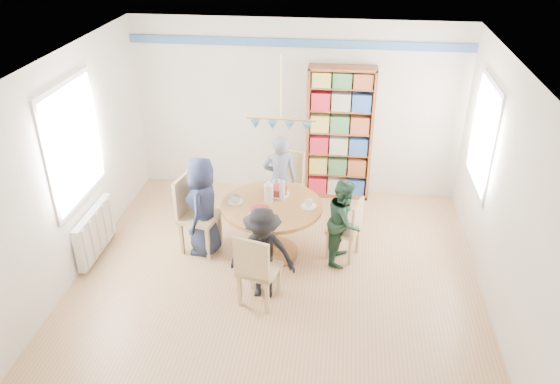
% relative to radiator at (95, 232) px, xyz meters
% --- Properties ---
extents(ground, '(5.00, 5.00, 0.00)m').
position_rel_radiator_xyz_m(ground, '(2.42, -0.30, -0.35)').
color(ground, tan).
extents(room_shell, '(5.00, 5.00, 5.00)m').
position_rel_radiator_xyz_m(room_shell, '(2.16, 0.57, 1.30)').
color(room_shell, white).
rests_on(room_shell, ground).
extents(radiator, '(0.12, 1.00, 0.60)m').
position_rel_radiator_xyz_m(radiator, '(0.00, 0.00, 0.00)').
color(radiator, silver).
rests_on(radiator, ground).
extents(dining_table, '(1.30, 1.30, 0.75)m').
position_rel_radiator_xyz_m(dining_table, '(2.29, 0.31, 0.21)').
color(dining_table, '#915E2F').
rests_on(dining_table, ground).
extents(chair_left, '(0.56, 0.56, 1.06)m').
position_rel_radiator_xyz_m(chair_left, '(1.25, 0.31, 0.23)').
color(chair_left, tan).
rests_on(chair_left, ground).
extents(chair_right, '(0.48, 0.48, 0.85)m').
position_rel_radiator_xyz_m(chair_right, '(3.28, 0.34, 0.12)').
color(chair_right, tan).
rests_on(chair_right, ground).
extents(chair_far, '(0.54, 0.54, 0.99)m').
position_rel_radiator_xyz_m(chair_far, '(2.35, 1.36, 0.20)').
color(chair_far, tan).
rests_on(chair_far, ground).
extents(chair_near, '(0.53, 0.53, 0.96)m').
position_rel_radiator_xyz_m(chair_near, '(2.25, -0.76, 0.18)').
color(chair_near, tan).
rests_on(chair_near, ground).
extents(person_left, '(0.44, 0.67, 1.35)m').
position_rel_radiator_xyz_m(person_left, '(1.39, 0.28, 0.32)').
color(person_left, '#171E34').
rests_on(person_left, ground).
extents(person_right, '(0.52, 0.63, 1.16)m').
position_rel_radiator_xyz_m(person_right, '(3.22, 0.29, 0.23)').
color(person_right, '#193323').
rests_on(person_right, ground).
extents(person_far, '(0.51, 0.37, 1.32)m').
position_rel_radiator_xyz_m(person_far, '(2.28, 1.18, 0.31)').
color(person_far, gray).
rests_on(person_far, ground).
extents(person_near, '(0.76, 0.44, 1.17)m').
position_rel_radiator_xyz_m(person_near, '(2.30, -0.55, 0.24)').
color(person_near, black).
rests_on(person_near, ground).
extents(bookshelf, '(0.99, 0.30, 2.07)m').
position_rel_radiator_xyz_m(bookshelf, '(3.08, 2.04, 0.67)').
color(bookshelf, brown).
rests_on(bookshelf, ground).
extents(tableware, '(1.14, 1.14, 0.30)m').
position_rel_radiator_xyz_m(tableware, '(2.26, 0.33, 0.47)').
color(tableware, white).
rests_on(tableware, dining_table).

